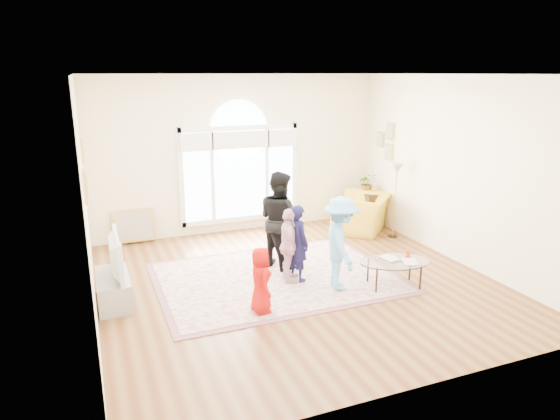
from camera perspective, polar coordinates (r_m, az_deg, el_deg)
name	(u,v)px	position (r m, az deg, el deg)	size (l,w,h in m)	color
ground	(297,282)	(8.02, 1.93, -8.25)	(6.00, 6.00, 0.00)	#5B3015
room_shell	(242,157)	(10.14, -4.37, 6.01)	(6.00, 6.00, 6.00)	#F7EBC1
area_rug	(276,277)	(8.17, -0.45, -7.71)	(3.60, 2.60, 0.02)	beige
rug_border	(276,278)	(8.17, -0.45, -7.74)	(3.80, 2.80, 0.01)	#835057
tv_console	(113,289)	(7.65, -18.50, -8.60)	(0.45, 1.00, 0.42)	#9B9DA4
television	(111,256)	(7.46, -18.78, -4.95)	(0.17, 1.07, 0.62)	black
coffee_table	(395,262)	(7.93, 12.96, -5.83)	(1.23, 0.93, 0.54)	silver
armchair	(362,213)	(10.57, 9.34, -0.33)	(1.19, 1.04, 0.77)	gold
side_cabinet	(370,208)	(11.12, 10.28, 0.21)	(0.40, 0.50, 0.70)	black
floor_lamp	(396,175)	(10.09, 13.17, 3.95)	(0.26, 0.26, 1.51)	black
plant_pedestal	(366,208)	(11.12, 9.79, 0.24)	(0.20, 0.20, 0.70)	white
potted_plant	(367,183)	(10.99, 9.92, 3.06)	(0.38, 0.33, 0.42)	#33722D
leaning_picture	(135,243)	(10.18, -16.22, -3.65)	(0.80, 0.05, 0.62)	tan
child_red	(261,280)	(6.88, -2.22, -8.00)	(0.46, 0.30, 0.94)	#B80D0B
child_navy	(298,243)	(7.86, 2.04, -3.76)	(0.45, 0.29, 1.23)	#121133
child_black	(280,219)	(8.38, -0.05, -1.07)	(0.80, 0.62, 1.64)	black
child_pink	(289,246)	(7.79, 0.99, -4.10)	(0.70, 0.29, 1.19)	#E6A6BA
child_blue	(341,244)	(7.57, 6.93, -3.83)	(0.93, 0.53, 1.44)	#6AB3ED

